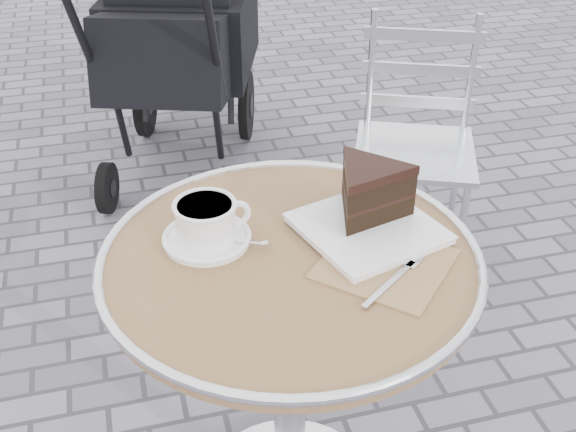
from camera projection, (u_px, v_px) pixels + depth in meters
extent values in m
cylinder|color=silver|center=(290.00, 394.00, 1.54)|extent=(0.07, 0.07, 0.67)
cylinder|color=tan|center=(290.00, 263.00, 1.35)|extent=(0.70, 0.70, 0.03)
torus|color=silver|center=(290.00, 257.00, 1.34)|extent=(0.72, 0.72, 0.02)
cylinder|color=white|center=(207.00, 239.00, 1.37)|extent=(0.16, 0.16, 0.01)
cylinder|color=white|center=(206.00, 221.00, 1.35)|extent=(0.13, 0.13, 0.07)
torus|color=white|center=(237.00, 214.00, 1.37)|extent=(0.06, 0.02, 0.06)
cylinder|color=#CCAE88|center=(204.00, 206.00, 1.33)|extent=(0.10, 0.10, 0.01)
cube|color=#957251|center=(385.00, 264.00, 1.32)|extent=(0.30, 0.30, 0.00)
cube|color=white|center=(368.00, 229.00, 1.39)|extent=(0.29, 0.29, 0.01)
cylinder|color=silver|center=(358.00, 233.00, 2.31)|extent=(0.02, 0.02, 0.42)
cylinder|color=silver|center=(459.00, 241.00, 2.27)|extent=(0.02, 0.02, 0.42)
cylinder|color=silver|center=(363.00, 183.00, 2.57)|extent=(0.02, 0.02, 0.42)
cylinder|color=silver|center=(454.00, 189.00, 2.54)|extent=(0.02, 0.02, 0.42)
cube|color=silver|center=(415.00, 152.00, 2.30)|extent=(0.49, 0.49, 0.02)
cube|color=black|center=(174.00, 51.00, 2.79)|extent=(0.67, 0.84, 0.44)
cylinder|color=black|center=(107.00, 188.00, 2.76)|extent=(0.10, 0.20, 0.20)
cylinder|color=black|center=(227.00, 192.00, 2.73)|extent=(0.10, 0.20, 0.20)
cylinder|color=black|center=(145.00, 103.00, 3.28)|extent=(0.14, 0.30, 0.31)
cylinder|color=black|center=(246.00, 105.00, 3.25)|extent=(0.14, 0.30, 0.31)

